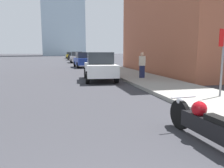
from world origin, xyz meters
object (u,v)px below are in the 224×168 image
Objects in this scene: parked_car_white at (100,67)px; parked_car_yellow at (70,55)px; parked_car_blue at (84,60)px; motorcycle at (207,124)px; pedestrian at (142,65)px; stop_sign at (223,51)px; parked_car_silver at (77,57)px; parked_car_black at (72,56)px.

parked_car_white is 46.30m from parked_car_yellow.
parked_car_blue is (0.21, 11.57, -0.01)m from parked_car_white.
motorcycle is 9.74m from parked_car_white.
pedestrian is at bearing 72.95° from motorcycle.
stop_sign is (2.94, 3.22, 1.38)m from motorcycle.
stop_sign is at bearing -88.86° from parked_car_yellow.
parked_car_blue is (-0.13, 21.29, 0.46)m from motorcycle.
parked_car_white is at bearing 170.81° from pedestrian.
pedestrian is at bearing -85.68° from parked_car_silver.
pedestrian is at bearing -89.25° from parked_car_yellow.
stop_sign is 6.17m from pedestrian.
parked_car_black is (-0.08, 23.36, -0.03)m from parked_car_blue.
motorcycle is 0.53× the size of parked_car_black.
parked_car_black is (-0.08, 12.35, -0.05)m from parked_car_silver.
parked_car_silver reaches higher than parked_car_black.
parked_car_black is 1.06× the size of parked_car_yellow.
parked_car_yellow is 52.91m from stop_sign.
parked_car_silver is at bearing -92.05° from parked_car_yellow.
motorcycle is at bearing -132.40° from stop_sign.
motorcycle is 0.61× the size of parked_car_blue.
parked_car_yellow reaches higher than motorcycle.
motorcycle is 44.66m from parked_car_black.
parked_car_black is at bearing 86.86° from motorcycle.
pedestrian is at bearing 96.44° from stop_sign.
parked_car_white is at bearing -86.95° from parked_car_black.
parked_car_silver is at bearing 93.53° from parked_car_white.
parked_car_blue is 1.71× the size of stop_sign.
parked_car_blue is at bearing -86.55° from parked_car_black.
parked_car_blue is 0.93× the size of parked_car_yellow.
parked_car_silver is at bearing 95.92° from pedestrian.
parked_car_blue is at bearing 93.05° from parked_car_white.
parked_car_blue is 2.60× the size of pedestrian.
parked_car_white is 0.93× the size of parked_car_yellow.
parked_car_white is 0.88× the size of parked_car_black.
parked_car_yellow is at bearing 93.93° from parked_car_white.
stop_sign reaches higher than parked_car_yellow.
parked_car_silver is (-0.13, 32.30, 0.48)m from motorcycle.
parked_car_silver reaches higher than parked_car_white.
parked_car_silver reaches higher than motorcycle.
parked_car_silver is 2.69× the size of pedestrian.
motorcycle is 0.59× the size of parked_car_silver.
stop_sign reaches higher than parked_car_blue.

